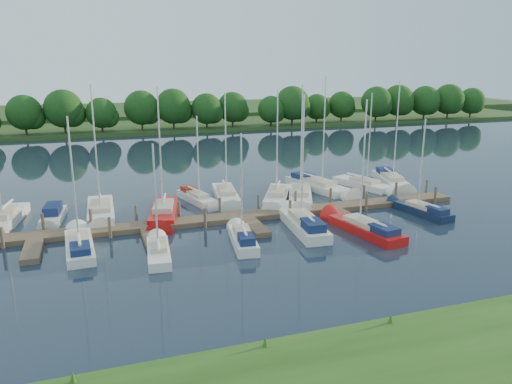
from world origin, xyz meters
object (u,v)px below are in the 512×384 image
object	(u,v)px
sailboat_n_0	(4,222)
motorboat	(53,217)
sailboat_s_2	(243,240)
dock	(247,219)
sailboat_n_5	(226,197)

from	to	relation	value
sailboat_n_0	motorboat	world-z (taller)	sailboat_n_0
motorboat	sailboat_s_2	world-z (taller)	sailboat_s_2
motorboat	sailboat_s_2	bearing A→B (deg)	148.68
dock	motorboat	bearing A→B (deg)	161.01
sailboat_n_0	sailboat_s_2	distance (m)	19.65
sailboat_n_0	sailboat_n_5	xyz separation A→B (m)	(18.85, 1.73, -0.01)
dock	sailboat_n_0	xyz separation A→B (m)	(-18.67, 5.22, 0.09)
dock	sailboat_s_2	world-z (taller)	sailboat_s_2
motorboat	sailboat_n_5	distance (m)	15.32
dock	sailboat_n_5	xyz separation A→B (m)	(0.19, 6.96, 0.08)
dock	sailboat_n_5	bearing A→B (deg)	88.45
motorboat	sailboat_n_5	bearing A→B (deg)	-166.85
sailboat_n_0	sailboat_s_2	bearing A→B (deg)	157.89
sailboat_n_5	motorboat	bearing A→B (deg)	14.97
sailboat_n_5	sailboat_s_2	distance (m)	12.14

